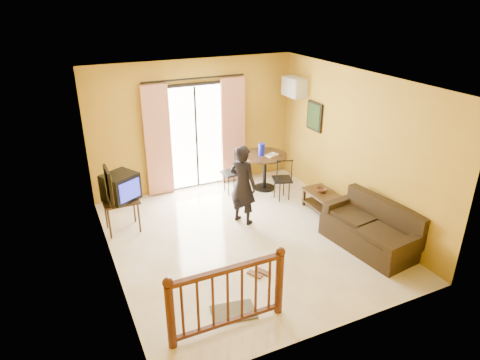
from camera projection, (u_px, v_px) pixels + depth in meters
name	position (u px, v px, depth m)	size (l,w,h in m)	color
ground	(245.00, 238.00, 7.63)	(5.00, 5.00, 0.00)	beige
room_shell	(245.00, 149.00, 6.94)	(5.00, 5.00, 5.00)	white
balcony_door	(196.00, 136.00, 9.16)	(2.25, 0.14, 2.46)	black
tv_table	(121.00, 203.00, 7.68)	(0.63, 0.52, 0.62)	black
television	(121.00, 187.00, 7.56)	(0.71, 0.69, 0.49)	black
picture_left	(109.00, 186.00, 5.98)	(0.05, 0.42, 0.52)	black
dining_table	(265.00, 162.00, 9.30)	(0.96, 0.96, 0.80)	black
water_jug	(261.00, 149.00, 9.15)	(0.14, 0.14, 0.26)	#151AC6
serving_tray	(272.00, 155.00, 9.19)	(0.28, 0.18, 0.02)	beige
dining_chairs	(256.00, 195.00, 9.24)	(1.29, 1.24, 0.95)	black
air_conditioner	(294.00, 87.00, 9.17)	(0.31, 0.60, 0.40)	silver
botanical_print	(314.00, 116.00, 8.89)	(0.05, 0.50, 0.60)	black
coffee_table	(324.00, 200.00, 8.44)	(0.50, 0.90, 0.40)	black
bowl	(322.00, 190.00, 8.45)	(0.21, 0.21, 0.07)	#522E1C
sofa	(372.00, 230.00, 7.28)	(1.00, 1.83, 0.83)	black
standing_person	(243.00, 185.00, 7.88)	(0.56, 0.37, 1.53)	black
stair_balustrade	(228.00, 293.00, 5.39)	(1.63, 0.13, 1.04)	#471E0F
doormat	(234.00, 312.00, 5.88)	(0.60, 0.40, 0.02)	#595547
sandals	(259.00, 273.00, 6.67)	(0.34, 0.27, 0.03)	#522E1C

